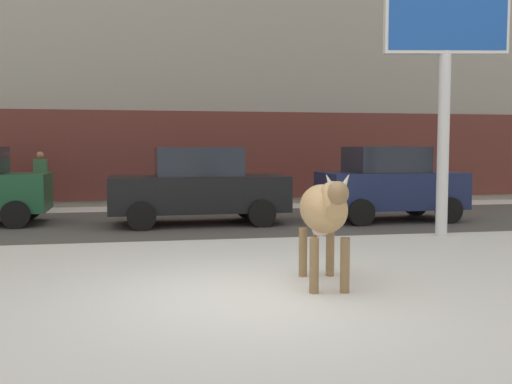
{
  "coord_description": "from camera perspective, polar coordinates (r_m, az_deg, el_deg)",
  "views": [
    {
      "loc": [
        -1.22,
        -6.99,
        1.82
      ],
      "look_at": [
        0.54,
        2.45,
        1.1
      ],
      "focal_mm": 40.97,
      "sensor_mm": 36.0,
      "label": 1
    }
  ],
  "objects": [
    {
      "name": "road_strip",
      "position": [
        14.48,
        -5.64,
        -2.94
      ],
      "size": [
        60.0,
        5.6,
        0.01
      ],
      "primitive_type": "cube",
      "color": "#514F4C",
      "rests_on": "ground"
    },
    {
      "name": "ground_plane",
      "position": [
        7.32,
        -0.63,
        -10.1
      ],
      "size": [
        120.0,
        120.0,
        0.0
      ],
      "primitive_type": "plane",
      "color": "white"
    },
    {
      "name": "billboard",
      "position": [
        12.92,
        18.08,
        15.21
      ],
      "size": [
        2.52,
        0.62,
        5.56
      ],
      "color": "silver",
      "rests_on": "ground"
    },
    {
      "name": "car_navy_hatchback",
      "position": [
        15.06,
        12.88,
        0.78
      ],
      "size": [
        3.55,
        2.0,
        1.86
      ],
      "color": "#19234C",
      "rests_on": "ground"
    },
    {
      "name": "building_facade",
      "position": [
        22.26,
        -7.48,
        16.34
      ],
      "size": [
        44.0,
        6.1,
        13.0
      ],
      "color": "gray",
      "rests_on": "ground"
    },
    {
      "name": "pedestrian_far_left",
      "position": [
        17.74,
        -20.26,
        0.98
      ],
      "size": [
        0.36,
        0.24,
        1.73
      ],
      "color": "#282833",
      "rests_on": "ground"
    },
    {
      "name": "car_black_sedan",
      "position": [
        14.07,
        -5.65,
        0.54
      ],
      "size": [
        4.25,
        2.07,
        1.84
      ],
      "color": "black",
      "rests_on": "ground"
    },
    {
      "name": "cow_tan",
      "position": [
        7.75,
        6.66,
        -1.86
      ],
      "size": [
        0.76,
        1.93,
        1.54
      ],
      "color": "tan",
      "rests_on": "ground"
    }
  ]
}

